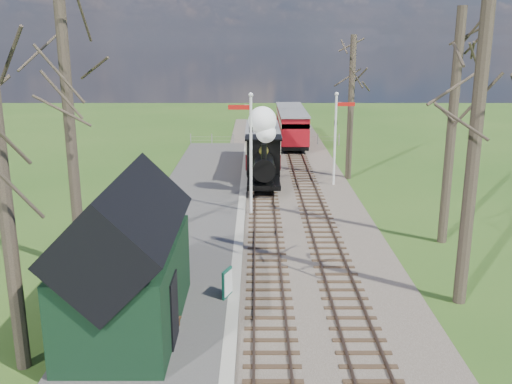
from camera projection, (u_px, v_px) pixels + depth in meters
distant_hills at (269, 223)px, 80.06m from camera, size 114.40×48.00×22.02m
ballast_bed at (284, 185)px, 34.93m from camera, size 8.00×60.00×0.10m
track_near at (263, 185)px, 34.92m from camera, size 1.60×60.00×0.15m
track_far at (306, 185)px, 34.92m from camera, size 1.60×60.00×0.15m
platform at (192, 226)px, 27.19m from camera, size 5.00×44.00×0.20m
coping_strip at (240, 225)px, 27.19m from camera, size 0.40×44.00×0.21m
station_shed at (127, 262)px, 16.97m from camera, size 3.25×6.30×4.78m
semaphore_near at (249, 145)px, 28.21m from camera, size 1.22×0.24×6.22m
semaphore_far at (336, 132)px, 34.08m from camera, size 1.22×0.24×5.72m
bare_trees at (302, 132)px, 22.10m from camera, size 15.51×22.39×12.00m
fence_line at (265, 139)px, 48.33m from camera, size 12.60×0.08×1.00m
locomotive at (263, 153)px, 33.24m from camera, size 1.99×4.65×4.98m
coach at (262, 145)px, 39.27m from camera, size 2.33×7.97×2.45m
red_carriage_a at (293, 129)px, 46.35m from camera, size 2.29×5.68×2.42m
red_carriage_b at (290, 120)px, 51.67m from camera, size 2.29×5.68×2.42m
sign_board at (227, 283)px, 19.29m from camera, size 0.33×0.66×1.00m
bench at (160, 322)px, 16.78m from camera, size 0.88×1.61×0.88m
person at (171, 302)px, 17.58m from camera, size 0.47×0.55×1.29m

